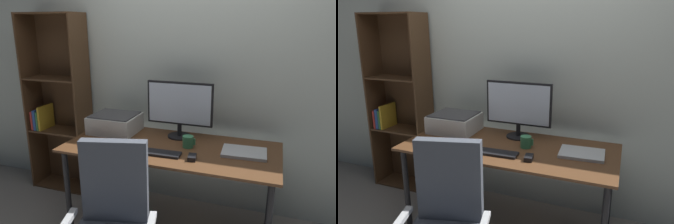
{
  "view_description": "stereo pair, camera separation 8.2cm",
  "coord_description": "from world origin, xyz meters",
  "views": [
    {
      "loc": [
        0.74,
        -2.18,
        1.66
      ],
      "look_at": [
        -0.03,
        0.01,
        1.01
      ],
      "focal_mm": 33.69,
      "sensor_mm": 36.0,
      "label": 1
    },
    {
      "loc": [
        0.82,
        -2.15,
        1.66
      ],
      "look_at": [
        -0.03,
        0.01,
        1.01
      ],
      "focal_mm": 33.69,
      "sensor_mm": 36.0,
      "label": 2
    }
  ],
  "objects": [
    {
      "name": "mouse",
      "position": [
        0.22,
        -0.19,
        0.76
      ],
      "size": [
        0.07,
        0.1,
        0.03
      ],
      "primitive_type": "cube",
      "rotation": [
        0.0,
        0.0,
        0.16
      ],
      "color": "black",
      "rests_on": "desk"
    },
    {
      "name": "back_wall",
      "position": [
        0.0,
        0.54,
        1.3
      ],
      "size": [
        6.4,
        0.1,
        2.6
      ],
      "primitive_type": "cube",
      "color": "beige",
      "rests_on": "ground"
    },
    {
      "name": "laptop",
      "position": [
        0.56,
        0.04,
        0.75
      ],
      "size": [
        0.33,
        0.24,
        0.02
      ],
      "primitive_type": "cube",
      "rotation": [
        0.0,
        0.0,
        0.05
      ],
      "color": "#B7BABC",
      "rests_on": "desk"
    },
    {
      "name": "monitor",
      "position": [
        -0.0,
        0.23,
        1.01
      ],
      "size": [
        0.56,
        0.2,
        0.47
      ],
      "color": "black",
      "rests_on": "desk"
    },
    {
      "name": "desk",
      "position": [
        0.0,
        0.0,
        0.66
      ],
      "size": [
        1.65,
        0.73,
        0.74
      ],
      "color": "#56351E",
      "rests_on": "ground"
    },
    {
      "name": "printer",
      "position": [
        -0.58,
        0.17,
        0.82
      ],
      "size": [
        0.4,
        0.34,
        0.16
      ],
      "color": "silver",
      "rests_on": "desk"
    },
    {
      "name": "bookshelf",
      "position": [
        -1.32,
        0.37,
        0.87
      ],
      "size": [
        0.61,
        0.28,
        1.76
      ],
      "color": "#4C331E",
      "rests_on": "ground"
    },
    {
      "name": "keyboard",
      "position": [
        -0.02,
        -0.18,
        0.75
      ],
      "size": [
        0.29,
        0.12,
        0.02
      ],
      "primitive_type": "cube",
      "rotation": [
        0.0,
        0.0,
        0.03
      ],
      "color": "black",
      "rests_on": "desk"
    },
    {
      "name": "paper_sheet",
      "position": [
        -0.23,
        -0.25,
        0.74
      ],
      "size": [
        0.25,
        0.32,
        0.0
      ],
      "primitive_type": "cube",
      "rotation": [
        0.0,
        0.0,
        0.15
      ],
      "color": "white",
      "rests_on": "desk"
    },
    {
      "name": "coffee_mug",
      "position": [
        0.13,
        0.03,
        0.79
      ],
      "size": [
        0.1,
        0.08,
        0.09
      ],
      "color": "#387F51",
      "rests_on": "desk"
    }
  ]
}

